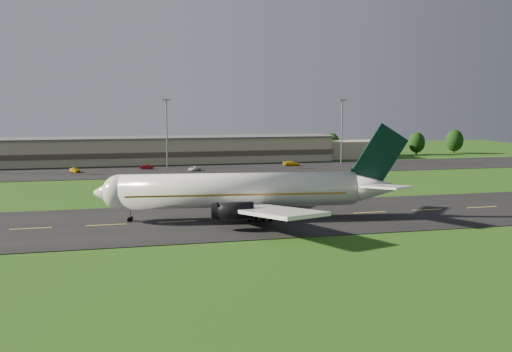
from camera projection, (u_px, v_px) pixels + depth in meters
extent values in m
plane|color=#1E4912|center=(178.00, 222.00, 90.55)|extent=(360.00, 360.00, 0.00)
cube|color=black|center=(178.00, 222.00, 90.54)|extent=(220.00, 30.00, 0.10)
cube|color=black|center=(152.00, 171.00, 160.02)|extent=(260.00, 30.00, 0.10)
cylinder|color=white|center=(239.00, 190.00, 92.29)|extent=(38.39, 9.94, 5.60)
sphere|color=white|center=(120.00, 192.00, 90.02)|extent=(5.60, 5.60, 5.60)
cone|color=white|center=(107.00, 192.00, 89.78)|extent=(4.59, 5.80, 5.38)
cone|color=white|center=(374.00, 188.00, 94.97)|extent=(9.57, 6.49, 5.49)
cube|color=#986321|center=(236.00, 192.00, 92.27)|extent=(35.42, 9.64, 0.28)
cube|color=black|center=(116.00, 189.00, 89.88)|extent=(2.33, 3.21, 0.65)
cube|color=white|center=(271.00, 211.00, 82.05)|extent=(12.35, 20.20, 2.20)
cube|color=white|center=(253.00, 189.00, 103.73)|extent=(15.69, 19.90, 2.20)
cube|color=white|center=(384.00, 187.00, 89.93)|extent=(6.82, 9.37, 0.91)
cube|color=white|center=(365.00, 179.00, 99.78)|extent=(8.12, 9.27, 0.91)
cube|color=black|center=(365.00, 177.00, 94.57)|extent=(5.03, 1.12, 3.00)
cube|color=black|center=(380.00, 155.00, 94.41)|extent=(9.42, 1.53, 10.55)
cylinder|color=black|center=(234.00, 211.00, 84.46)|extent=(5.87, 3.33, 2.70)
cylinder|color=black|center=(227.00, 194.00, 100.22)|extent=(5.87, 3.33, 2.70)
cube|color=#B4A98A|center=(147.00, 151.00, 182.69)|extent=(120.00, 15.00, 8.00)
cube|color=#4C4438|center=(147.00, 153.00, 182.78)|extent=(121.00, 15.40, 1.60)
cube|color=#595B60|center=(147.00, 138.00, 182.18)|extent=(122.00, 16.00, 0.50)
cube|color=#B4A98A|center=(349.00, 149.00, 200.98)|extent=(28.00, 11.00, 6.00)
cylinder|color=gray|center=(167.00, 134.00, 167.67)|extent=(0.44, 0.44, 20.00)
cube|color=gray|center=(166.00, 100.00, 166.42)|extent=(2.40, 1.20, 0.50)
cylinder|color=gray|center=(342.00, 132.00, 180.43)|extent=(0.44, 0.44, 20.00)
cube|color=gray|center=(342.00, 100.00, 179.18)|extent=(2.40, 1.20, 0.50)
cylinder|color=black|center=(39.00, 159.00, 183.95)|extent=(0.56, 0.56, 2.34)
ellipsoid|color=black|center=(38.00, 150.00, 183.60)|extent=(5.45, 5.45, 6.82)
cylinder|color=black|center=(279.00, 154.00, 203.53)|extent=(0.56, 0.56, 2.56)
ellipsoid|color=black|center=(279.00, 145.00, 203.14)|extent=(5.98, 5.98, 7.48)
cylinder|color=black|center=(331.00, 153.00, 207.44)|extent=(0.56, 0.56, 2.66)
ellipsoid|color=black|center=(331.00, 144.00, 207.04)|extent=(6.20, 6.20, 7.75)
cylinder|color=black|center=(379.00, 151.00, 213.06)|extent=(0.56, 0.56, 2.87)
ellipsoid|color=black|center=(380.00, 142.00, 212.63)|extent=(6.69, 6.69, 8.36)
cylinder|color=black|center=(416.00, 151.00, 214.70)|extent=(0.56, 0.56, 2.65)
ellipsoid|color=black|center=(417.00, 142.00, 214.30)|extent=(6.18, 6.18, 7.72)
cylinder|color=black|center=(454.00, 150.00, 220.47)|extent=(0.56, 0.56, 2.85)
ellipsoid|color=black|center=(454.00, 141.00, 220.04)|extent=(6.66, 6.66, 8.32)
imported|color=gold|center=(75.00, 170.00, 156.84)|extent=(3.48, 4.32, 1.38)
imported|color=maroon|center=(147.00, 167.00, 164.86)|extent=(4.01, 2.13, 1.25)
imported|color=white|center=(194.00, 169.00, 161.10)|extent=(4.23, 4.51, 1.18)
imported|color=#E9B60D|center=(291.00, 163.00, 173.67)|extent=(5.38, 3.08, 1.47)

